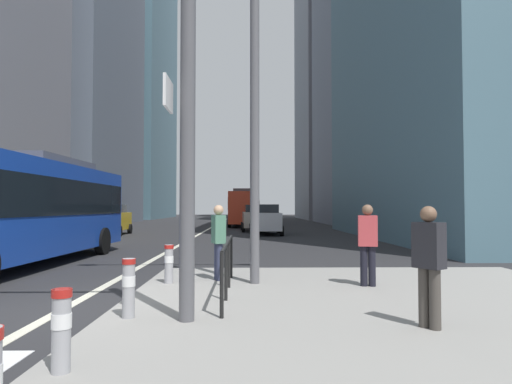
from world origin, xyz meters
name	(u,v)px	position (x,y,z in m)	size (l,w,h in m)	color
ground_plane	(197,236)	(0.00, 20.00, 0.00)	(160.00, 160.00, 0.00)	#28282B
median_island	(397,316)	(5.50, -1.00, 0.07)	(9.00, 10.00, 0.15)	gray
lane_centre_line	(210,228)	(0.00, 30.00, 0.01)	(0.20, 80.00, 0.01)	beige
office_tower_left_mid	(70,50)	(-16.00, 40.00, 18.73)	(11.54, 18.97, 37.45)	slate
office_tower_left_far	(132,69)	(-16.00, 65.41, 24.55)	(11.32, 22.23, 49.10)	slate
office_tower_right_mid	(374,5)	(17.00, 40.24, 24.08)	(11.32, 16.13, 48.17)	slate
office_tower_right_far	(337,36)	(17.00, 59.97, 28.29)	(11.47, 18.10, 56.58)	gray
city_bus_blue_oncoming	(19,205)	(-3.56, 5.31, 1.84)	(2.93, 11.43, 3.40)	#14389E
city_bus_red_receding	(243,206)	(2.76, 34.17, 1.84)	(2.73, 10.73, 3.40)	red
city_bus_red_distant	(250,207)	(3.52, 53.97, 1.84)	(2.90, 10.74, 3.40)	red
car_oncoming_mid	(111,219)	(-5.57, 20.67, 0.99)	(2.20, 4.30, 1.94)	gold
car_receding_near	(266,219)	(4.32, 20.75, 0.99)	(2.09, 4.24, 1.94)	silver
car_receding_far	(255,218)	(3.71, 24.98, 0.99)	(2.18, 4.25, 1.94)	#B2A899
traffic_signal_gantry	(37,43)	(0.14, -1.57, 4.13)	(6.47, 0.65, 6.00)	#515156
street_lamp_post	(255,44)	(3.33, 1.55, 5.28)	(5.50, 0.32, 8.00)	#56565B
bollard_left	(61,326)	(1.35, -3.53, 0.60)	(0.20, 0.20, 0.81)	#99999E
bollard_right	(129,285)	(1.44, -1.37, 0.63)	(0.20, 0.20, 0.86)	#99999E
bollard_back	(169,262)	(1.50, 1.60, 0.60)	(0.20, 0.20, 0.81)	#99999E
pedestrian_railing	(228,255)	(2.80, 0.44, 0.86)	(0.06, 3.77, 0.98)	black
pedestrian_waiting	(368,241)	(5.64, 1.17, 1.07)	(0.42, 0.31, 1.67)	black
pedestrian_walking	(429,260)	(5.61, -2.01, 1.05)	(0.42, 0.45, 1.63)	#423D38
pedestrian_far	(219,238)	(2.53, 1.99, 1.07)	(0.35, 0.44, 1.66)	#2D334C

